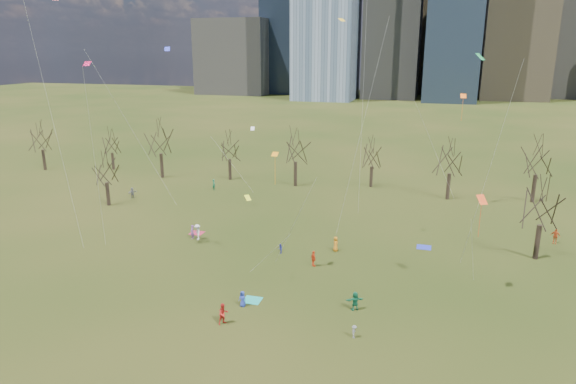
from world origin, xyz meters
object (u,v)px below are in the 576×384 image
(person_2, at_px, (223,314))
(person_0, at_px, (242,299))
(blanket_navy, at_px, (424,247))
(blanket_crimson, at_px, (197,233))
(person_4, at_px, (314,259))
(blanket_teal, at_px, (252,300))

(person_2, bearing_deg, person_0, 28.90)
(blanket_navy, distance_m, blanket_crimson, 27.08)
(blanket_navy, distance_m, person_4, 13.89)
(person_2, distance_m, person_4, 14.04)
(person_4, bearing_deg, blanket_teal, 122.06)
(person_0, bearing_deg, person_4, 80.68)
(person_4, bearing_deg, person_2, 125.74)
(blanket_crimson, relative_size, person_2, 0.88)
(person_4, bearing_deg, blanket_crimson, 34.34)
(blanket_teal, height_order, blanket_crimson, same)
(blanket_navy, distance_m, person_2, 26.75)
(blanket_crimson, bearing_deg, person_4, -19.31)
(blanket_teal, distance_m, person_2, 4.68)
(person_0, xyz_separation_m, person_2, (-0.40, -3.23, 0.19))
(person_0, bearing_deg, blanket_navy, 63.73)
(person_0, relative_size, person_4, 0.84)
(blanket_navy, xyz_separation_m, blanket_crimson, (-26.90, -3.04, 0.00))
(blanket_navy, relative_size, blanket_crimson, 1.00)
(blanket_teal, height_order, person_4, person_4)
(blanket_teal, xyz_separation_m, person_0, (-0.41, -1.29, 0.70))
(person_2, bearing_deg, person_4, 18.11)
(blanket_navy, relative_size, person_2, 0.88)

